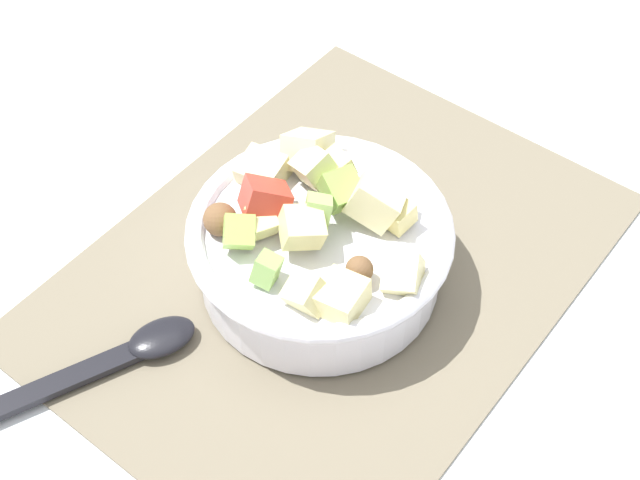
% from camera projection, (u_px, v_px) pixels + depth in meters
% --- Properties ---
extents(ground_plane, '(2.40, 2.40, 0.00)m').
position_uv_depth(ground_plane, '(331.00, 268.00, 0.80)').
color(ground_plane, silver).
extents(placemat, '(0.49, 0.37, 0.01)m').
position_uv_depth(placemat, '(331.00, 266.00, 0.80)').
color(placemat, '#756B56').
rests_on(placemat, ground_plane).
extents(salad_bowl, '(0.22, 0.22, 0.11)m').
position_uv_depth(salad_bowl, '(319.00, 245.00, 0.76)').
color(salad_bowl, white).
rests_on(salad_bowl, placemat).
extents(serving_spoon, '(0.20, 0.11, 0.01)m').
position_uv_depth(serving_spoon, '(114.00, 359.00, 0.73)').
color(serving_spoon, black).
rests_on(serving_spoon, placemat).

